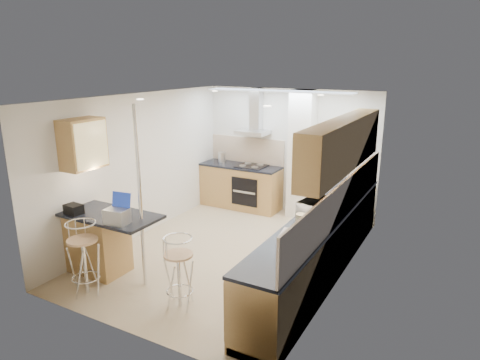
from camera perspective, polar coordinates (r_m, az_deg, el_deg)
The scene contains 16 objects.
ground at distance 7.06m, azimuth -1.32°, elevation -9.68°, with size 4.80×4.80×0.00m, color tan.
room_shell at distance 6.73m, azimuth 2.59°, elevation 2.92°, with size 3.64×4.84×2.51m.
right_counter at distance 6.32m, azimuth 10.64°, elevation -8.53°, with size 0.63×4.40×0.92m.
back_counter at distance 9.05m, azimuth 0.10°, elevation -0.81°, with size 1.70×0.63×0.92m.
peninsula at distance 6.47m, azimuth -16.74°, elevation -8.24°, with size 1.47×0.72×0.94m.
microwave at distance 5.86m, azimuth 10.30°, elevation -4.05°, with size 0.54×0.37×0.30m, color silver.
laptop at distance 5.88m, azimuth -16.08°, elevation -4.67°, with size 0.30×0.22×0.20m, color #94979B.
bag at distance 6.46m, azimuth -21.30°, elevation -3.64°, with size 0.25×0.18×0.13m, color black.
bar_stool_near at distance 6.09m, azimuth -20.07°, elevation -9.74°, with size 0.42×0.42×1.02m, color tan, non-canonical shape.
bar_stool_end at distance 5.50m, azimuth -8.14°, elevation -12.08°, with size 0.39×0.39×0.95m, color tan, non-canonical shape.
jar_a at distance 7.00m, azimuth 14.32°, elevation -1.49°, with size 0.12×0.12×0.20m, color beige.
jar_b at distance 6.74m, azimuth 12.57°, elevation -2.33°, with size 0.11×0.11×0.13m, color beige.
jar_c at distance 5.57m, azimuth 8.15°, elevation -5.52°, with size 0.14×0.14×0.21m, color #B6B492.
jar_d at distance 5.05m, azimuth 8.43°, elevation -8.20°, with size 0.10×0.10×0.15m, color silver.
bread_bin at distance 5.01m, azimuth 6.93°, elevation -8.10°, with size 0.27×0.34×0.18m, color beige.
kettle at distance 9.19m, azimuth -2.44°, elevation 3.08°, with size 0.16×0.16×0.22m, color silver.
Camera 1 is at (3.21, -5.52, 3.01)m, focal length 32.00 mm.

